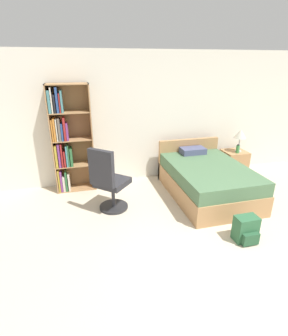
{
  "coord_description": "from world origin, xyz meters",
  "views": [
    {
      "loc": [
        -1.7,
        -1.96,
        2.37
      ],
      "look_at": [
        -0.68,
        1.98,
        0.72
      ],
      "focal_mm": 28.0,
      "sensor_mm": 36.0,
      "label": 1
    }
  ],
  "objects_px": {
    "nightstand": "(234,162)",
    "backpack_green": "(246,230)",
    "table_lamp": "(240,134)",
    "water_bottle": "(238,149)",
    "bookshelf": "(67,140)",
    "bed": "(206,179)",
    "office_chair": "(109,182)"
  },
  "relations": [
    {
      "from": "nightstand",
      "to": "backpack_green",
      "type": "height_order",
      "value": "nightstand"
    },
    {
      "from": "backpack_green",
      "to": "nightstand",
      "type": "bearing_deg",
      "value": 61.82
    },
    {
      "from": "table_lamp",
      "to": "water_bottle",
      "type": "relative_size",
      "value": 2.63
    },
    {
      "from": "nightstand",
      "to": "bookshelf",
      "type": "bearing_deg",
      "value": 178.64
    },
    {
      "from": "nightstand",
      "to": "backpack_green",
      "type": "xyz_separation_m",
      "value": [
        -1.19,
        -2.23,
        -0.08
      ]
    },
    {
      "from": "table_lamp",
      "to": "backpack_green",
      "type": "bearing_deg",
      "value": -119.53
    },
    {
      "from": "bed",
      "to": "nightstand",
      "type": "relative_size",
      "value": 3.7
    },
    {
      "from": "bookshelf",
      "to": "backpack_green",
      "type": "relative_size",
      "value": 5.4
    },
    {
      "from": "water_bottle",
      "to": "backpack_green",
      "type": "bearing_deg",
      "value": -118.99
    },
    {
      "from": "bookshelf",
      "to": "backpack_green",
      "type": "xyz_separation_m",
      "value": [
        2.38,
        -2.31,
        -0.83
      ]
    },
    {
      "from": "bookshelf",
      "to": "office_chair",
      "type": "xyz_separation_m",
      "value": [
        0.63,
        -1.03,
        -0.47
      ]
    },
    {
      "from": "backpack_green",
      "to": "bed",
      "type": "bearing_deg",
      "value": 85.79
    },
    {
      "from": "bookshelf",
      "to": "bed",
      "type": "height_order",
      "value": "bookshelf"
    },
    {
      "from": "office_chair",
      "to": "nightstand",
      "type": "distance_m",
      "value": 3.1
    },
    {
      "from": "bed",
      "to": "backpack_green",
      "type": "height_order",
      "value": "bed"
    },
    {
      "from": "bookshelf",
      "to": "nightstand",
      "type": "relative_size",
      "value": 3.85
    },
    {
      "from": "office_chair",
      "to": "table_lamp",
      "type": "bearing_deg",
      "value": 16.8
    },
    {
      "from": "table_lamp",
      "to": "backpack_green",
      "type": "relative_size",
      "value": 1.32
    },
    {
      "from": "bed",
      "to": "backpack_green",
      "type": "bearing_deg",
      "value": -94.21
    },
    {
      "from": "bed",
      "to": "backpack_green",
      "type": "xyz_separation_m",
      "value": [
        -0.11,
        -1.44,
        -0.13
      ]
    },
    {
      "from": "bookshelf",
      "to": "table_lamp",
      "type": "relative_size",
      "value": 4.08
    },
    {
      "from": "nightstand",
      "to": "water_bottle",
      "type": "height_order",
      "value": "water_bottle"
    },
    {
      "from": "bookshelf",
      "to": "table_lamp",
      "type": "height_order",
      "value": "bookshelf"
    },
    {
      "from": "nightstand",
      "to": "office_chair",
      "type": "bearing_deg",
      "value": -162.28
    },
    {
      "from": "bed",
      "to": "nightstand",
      "type": "xyz_separation_m",
      "value": [
        1.09,
        0.78,
        -0.05
      ]
    },
    {
      "from": "table_lamp",
      "to": "office_chair",
      "type": "bearing_deg",
      "value": -163.2
    },
    {
      "from": "bed",
      "to": "table_lamp",
      "type": "height_order",
      "value": "table_lamp"
    },
    {
      "from": "bed",
      "to": "nightstand",
      "type": "bearing_deg",
      "value": 35.78
    },
    {
      "from": "bed",
      "to": "office_chair",
      "type": "height_order",
      "value": "office_chair"
    },
    {
      "from": "bookshelf",
      "to": "nightstand",
      "type": "distance_m",
      "value": 3.65
    },
    {
      "from": "nightstand",
      "to": "table_lamp",
      "type": "xyz_separation_m",
      "value": [
        0.05,
        -0.04,
        0.65
      ]
    },
    {
      "from": "water_bottle",
      "to": "nightstand",
      "type": "bearing_deg",
      "value": 78.22
    }
  ]
}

